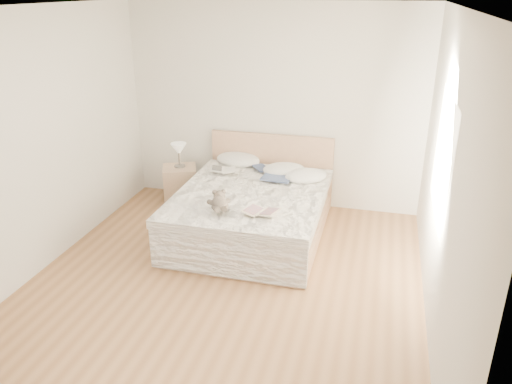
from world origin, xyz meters
TOP-DOWN VIEW (x-y plane):
  - floor at (0.00, 0.00)m, footprint 4.00×4.50m
  - ceiling at (0.00, 0.00)m, footprint 4.00×4.50m
  - wall_back at (0.00, 2.25)m, footprint 4.00×0.02m
  - wall_front at (0.00, -2.25)m, footprint 4.00×0.02m
  - wall_left at (-2.00, 0.00)m, footprint 0.02×4.50m
  - wall_right at (2.00, 0.00)m, footprint 0.02×4.50m
  - window at (1.99, 0.30)m, footprint 0.02×1.30m
  - bed at (0.00, 1.19)m, footprint 1.72×2.14m
  - nightstand at (-1.20, 1.78)m, footprint 0.57×0.54m
  - table_lamp at (-1.20, 1.81)m, footprint 0.24×0.24m
  - pillow_left at (-0.44, 2.07)m, footprint 0.68×0.53m
  - pillow_middle at (0.25, 1.83)m, footprint 0.65×0.55m
  - pillow_right at (0.56, 1.68)m, footprint 0.67×0.61m
  - blouse at (0.23, 1.68)m, footprint 0.63×0.67m
  - photo_book at (-0.52, 1.65)m, footprint 0.39×0.32m
  - childrens_book at (0.28, 0.51)m, footprint 0.42×0.34m
  - teddy_bear at (-0.17, 0.45)m, footprint 0.33×0.38m

SIDE VIEW (x-z plane):
  - floor at x=0.00m, z-range 0.00..0.00m
  - nightstand at x=-1.20m, z-range 0.00..0.56m
  - bed at x=0.00m, z-range -0.19..0.81m
  - blouse at x=0.23m, z-range 0.62..0.64m
  - photo_book at x=-0.52m, z-range 0.62..0.64m
  - childrens_book at x=0.28m, z-range 0.62..0.64m
  - pillow_left at x=-0.44m, z-range 0.55..0.73m
  - pillow_middle at x=0.25m, z-range 0.56..0.72m
  - pillow_right at x=0.56m, z-range 0.56..0.72m
  - teddy_bear at x=-0.17m, z-range 0.57..0.73m
  - table_lamp at x=-1.20m, z-range 0.63..0.96m
  - wall_back at x=0.00m, z-range 0.00..2.70m
  - wall_front at x=0.00m, z-range 0.00..2.70m
  - wall_left at x=-2.00m, z-range 0.00..2.70m
  - wall_right at x=2.00m, z-range 0.00..2.70m
  - window at x=1.99m, z-range 0.90..2.00m
  - ceiling at x=0.00m, z-range 2.70..2.70m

